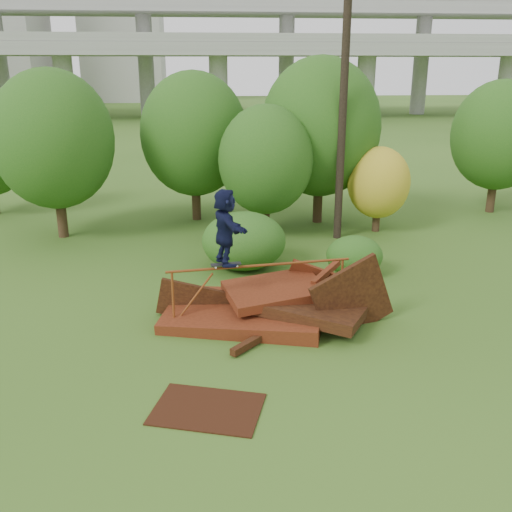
{
  "coord_description": "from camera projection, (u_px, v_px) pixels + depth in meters",
  "views": [
    {
      "loc": [
        -2.01,
        -11.27,
        6.02
      ],
      "look_at": [
        -0.8,
        2.0,
        1.6
      ],
      "focal_mm": 40.0,
      "sensor_mm": 36.0,
      "label": 1
    }
  ],
  "objects": [
    {
      "name": "grind_rail",
      "position": [
        260.0,
        275.0,
        13.93
      ],
      "size": [
        4.54,
        0.64,
        1.48
      ],
      "color": "brown",
      "rests_on": "ground"
    },
    {
      "name": "tree_3",
      "position": [
        320.0,
        127.0,
        22.18
      ],
      "size": [
        4.68,
        4.68,
        6.5
      ],
      "color": "black",
      "rests_on": "ground"
    },
    {
      "name": "freeway_overpass",
      "position": [
        217.0,
        30.0,
        68.95
      ],
      "size": [
        160.0,
        15.0,
        13.7
      ],
      "color": "gray",
      "rests_on": "ground"
    },
    {
      "name": "skater",
      "position": [
        225.0,
        227.0,
        13.36
      ],
      "size": [
        1.0,
        1.78,
        1.83
      ],
      "primitive_type": "imported",
      "rotation": [
        0.0,
        0.0,
        1.86
      ],
      "color": "black",
      "rests_on": "skateboard"
    },
    {
      "name": "scrap_pile",
      "position": [
        268.0,
        308.0,
        14.16
      ],
      "size": [
        5.97,
        3.61,
        2.29
      ],
      "color": "#441A0C",
      "rests_on": "ground"
    },
    {
      "name": "ground",
      "position": [
        300.0,
        351.0,
        12.72
      ],
      "size": [
        240.0,
        240.0,
        0.0
      ],
      "primitive_type": "plane",
      "color": "#2D5116",
      "rests_on": "ground"
    },
    {
      "name": "tree_4",
      "position": [
        379.0,
        183.0,
        21.47
      ],
      "size": [
        2.35,
        2.35,
        3.25
      ],
      "color": "black",
      "rests_on": "ground"
    },
    {
      "name": "skateboard",
      "position": [
        226.0,
        264.0,
        13.65
      ],
      "size": [
        0.74,
        0.29,
        0.08
      ],
      "rotation": [
        0.0,
        0.0,
        0.13
      ],
      "color": "black",
      "rests_on": "grind_rail"
    },
    {
      "name": "tree_1",
      "position": [
        194.0,
        134.0,
        22.68
      ],
      "size": [
        4.28,
        4.28,
        5.95
      ],
      "color": "black",
      "rests_on": "ground"
    },
    {
      "name": "tree_2",
      "position": [
        266.0,
        160.0,
        20.52
      ],
      "size": [
        3.42,
        3.42,
        4.82
      ],
      "color": "black",
      "rests_on": "ground"
    },
    {
      "name": "flat_plate",
      "position": [
        207.0,
        409.0,
        10.54
      ],
      "size": [
        2.28,
        1.91,
        0.03
      ],
      "primitive_type": "cube",
      "rotation": [
        0.0,
        0.0,
        -0.29
      ],
      "color": "black",
      "rests_on": "ground"
    },
    {
      "name": "utility_pole",
      "position": [
        343.0,
        96.0,
        19.6
      ],
      "size": [
        1.4,
        0.28,
        9.99
      ],
      "color": "black",
      "rests_on": "ground"
    },
    {
      "name": "building_right",
      "position": [
        123.0,
        21.0,
        103.35
      ],
      "size": [
        14.0,
        14.0,
        28.0
      ],
      "primitive_type": "cube",
      "color": "#9E9E99",
      "rests_on": "ground"
    },
    {
      "name": "tree_5",
      "position": [
        499.0,
        135.0,
        23.96
      ],
      "size": [
        3.98,
        3.98,
        5.59
      ],
      "color": "black",
      "rests_on": "ground"
    },
    {
      "name": "shrub_right",
      "position": [
        354.0,
        256.0,
        17.23
      ],
      "size": [
        1.71,
        1.57,
        1.21
      ],
      "primitive_type": "ellipsoid",
      "color": "#174C14",
      "rests_on": "ground"
    },
    {
      "name": "tree_0",
      "position": [
        53.0,
        140.0,
        20.2
      ],
      "size": [
        4.29,
        4.29,
        6.06
      ],
      "color": "black",
      "rests_on": "ground"
    },
    {
      "name": "shrub_left",
      "position": [
        244.0,
        241.0,
        17.67
      ],
      "size": [
        2.61,
        2.41,
        1.81
      ],
      "primitive_type": "ellipsoid",
      "color": "#174C14",
      "rests_on": "ground"
    }
  ]
}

